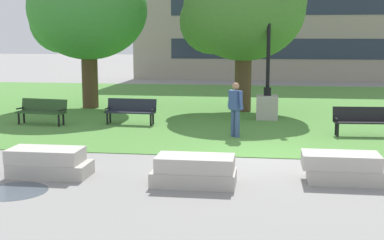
{
  "coord_description": "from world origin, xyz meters",
  "views": [
    {
      "loc": [
        0.01,
        -13.73,
        3.2
      ],
      "look_at": [
        -1.7,
        -1.4,
        1.2
      ],
      "focal_mm": 50.0,
      "sensor_mm": 36.0,
      "label": 1
    }
  ],
  "objects_px": {
    "concrete_block_right": "(345,168)",
    "lamp_post_right": "(267,92)",
    "concrete_block_left": "(194,171)",
    "concrete_block_center": "(48,163)",
    "park_bench_far_left": "(42,110)",
    "park_bench_far_right": "(131,110)",
    "park_bench_near_left": "(362,119)",
    "person_bystander_near_lawn": "(235,106)"
  },
  "relations": [
    {
      "from": "park_bench_near_left",
      "to": "park_bench_far_left",
      "type": "xyz_separation_m",
      "value": [
        -10.92,
        0.63,
        0.0
      ]
    },
    {
      "from": "concrete_block_center",
      "to": "concrete_block_right",
      "type": "distance_m",
      "value": 6.65
    },
    {
      "from": "concrete_block_right",
      "to": "park_bench_far_left",
      "type": "distance_m",
      "value": 11.46
    },
    {
      "from": "park_bench_near_left",
      "to": "park_bench_far_left",
      "type": "height_order",
      "value": "same"
    },
    {
      "from": "park_bench_near_left",
      "to": "person_bystander_near_lawn",
      "type": "bearing_deg",
      "value": -168.55
    },
    {
      "from": "park_bench_near_left",
      "to": "concrete_block_left",
      "type": "bearing_deg",
      "value": -125.84
    },
    {
      "from": "concrete_block_center",
      "to": "lamp_post_right",
      "type": "height_order",
      "value": "lamp_post_right"
    },
    {
      "from": "person_bystander_near_lawn",
      "to": "lamp_post_right",
      "type": "bearing_deg",
      "value": 75.27
    },
    {
      "from": "park_bench_far_left",
      "to": "concrete_block_right",
      "type": "bearing_deg",
      "value": -32.8
    },
    {
      "from": "concrete_block_center",
      "to": "person_bystander_near_lawn",
      "type": "bearing_deg",
      "value": 52.62
    },
    {
      "from": "concrete_block_center",
      "to": "concrete_block_left",
      "type": "height_order",
      "value": "same"
    },
    {
      "from": "concrete_block_left",
      "to": "concrete_block_right",
      "type": "height_order",
      "value": "same"
    },
    {
      "from": "park_bench_far_left",
      "to": "park_bench_far_right",
      "type": "height_order",
      "value": "same"
    },
    {
      "from": "concrete_block_left",
      "to": "lamp_post_right",
      "type": "distance_m",
      "value": 9.37
    },
    {
      "from": "park_bench_far_right",
      "to": "lamp_post_right",
      "type": "bearing_deg",
      "value": 20.57
    },
    {
      "from": "concrete_block_center",
      "to": "concrete_block_right",
      "type": "relative_size",
      "value": 0.95
    },
    {
      "from": "concrete_block_right",
      "to": "park_bench_near_left",
      "type": "xyz_separation_m",
      "value": [
        1.29,
        5.58,
        0.23
      ]
    },
    {
      "from": "concrete_block_center",
      "to": "park_bench_near_left",
      "type": "height_order",
      "value": "park_bench_near_left"
    },
    {
      "from": "concrete_block_left",
      "to": "park_bench_near_left",
      "type": "height_order",
      "value": "park_bench_near_left"
    },
    {
      "from": "concrete_block_left",
      "to": "park_bench_far_left",
      "type": "height_order",
      "value": "park_bench_far_left"
    },
    {
      "from": "concrete_block_center",
      "to": "park_bench_near_left",
      "type": "xyz_separation_m",
      "value": [
        7.93,
        5.98,
        0.23
      ]
    },
    {
      "from": "concrete_block_left",
      "to": "person_bystander_near_lawn",
      "type": "distance_m",
      "value": 5.53
    },
    {
      "from": "concrete_block_center",
      "to": "concrete_block_left",
      "type": "xyz_separation_m",
      "value": [
        3.4,
        -0.29,
        0.0
      ]
    },
    {
      "from": "concrete_block_left",
      "to": "park_bench_near_left",
      "type": "bearing_deg",
      "value": 54.16
    },
    {
      "from": "park_bench_far_right",
      "to": "concrete_block_left",
      "type": "bearing_deg",
      "value": -66.04
    },
    {
      "from": "concrete_block_left",
      "to": "park_bench_near_left",
      "type": "relative_size",
      "value": 0.98
    },
    {
      "from": "park_bench_far_left",
      "to": "lamp_post_right",
      "type": "xyz_separation_m",
      "value": [
        7.94,
        2.32,
        0.51
      ]
    },
    {
      "from": "concrete_block_right",
      "to": "lamp_post_right",
      "type": "distance_m",
      "value": 8.72
    },
    {
      "from": "concrete_block_left",
      "to": "park_bench_far_right",
      "type": "xyz_separation_m",
      "value": [
        -3.29,
        7.4,
        0.23
      ]
    },
    {
      "from": "concrete_block_center",
      "to": "person_bystander_near_lawn",
      "type": "relative_size",
      "value": 1.07
    },
    {
      "from": "concrete_block_left",
      "to": "park_bench_far_right",
      "type": "bearing_deg",
      "value": 113.96
    },
    {
      "from": "concrete_block_right",
      "to": "park_bench_far_left",
      "type": "xyz_separation_m",
      "value": [
        -9.63,
        6.21,
        0.23
      ]
    },
    {
      "from": "concrete_block_center",
      "to": "park_bench_near_left",
      "type": "relative_size",
      "value": 1.0
    },
    {
      "from": "person_bystander_near_lawn",
      "to": "concrete_block_left",
      "type": "bearing_deg",
      "value": -95.77
    },
    {
      "from": "park_bench_far_right",
      "to": "lamp_post_right",
      "type": "xyz_separation_m",
      "value": [
        4.83,
        1.81,
        0.51
      ]
    },
    {
      "from": "park_bench_far_right",
      "to": "concrete_block_center",
      "type": "bearing_deg",
      "value": -90.92
    },
    {
      "from": "park_bench_far_right",
      "to": "park_bench_far_left",
      "type": "bearing_deg",
      "value": -170.8
    },
    {
      "from": "park_bench_far_left",
      "to": "lamp_post_right",
      "type": "height_order",
      "value": "lamp_post_right"
    },
    {
      "from": "concrete_block_center",
      "to": "park_bench_far_left",
      "type": "xyz_separation_m",
      "value": [
        -3.0,
        6.61,
        0.23
      ]
    },
    {
      "from": "person_bystander_near_lawn",
      "to": "concrete_block_right",
      "type": "bearing_deg",
      "value": -60.67
    },
    {
      "from": "concrete_block_left",
      "to": "lamp_post_right",
      "type": "relative_size",
      "value": 0.36
    },
    {
      "from": "concrete_block_center",
      "to": "park_bench_far_right",
      "type": "height_order",
      "value": "park_bench_far_right"
    }
  ]
}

